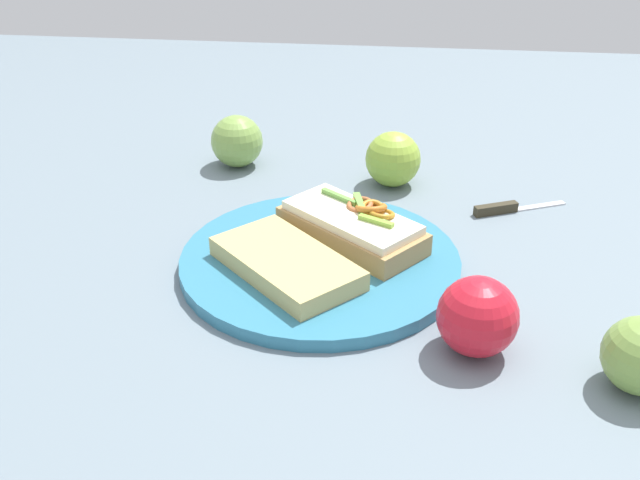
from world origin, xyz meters
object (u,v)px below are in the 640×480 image
Objects in this scene: plate at (320,261)px; bread_slice_side at (286,263)px; apple_2 at (478,316)px; apple_1 at (237,141)px; apple_0 at (393,159)px; knife at (507,208)px; sandwich at (352,226)px.

plate is 0.05m from bread_slice_side.
apple_2 is (-0.13, -0.16, 0.03)m from plate.
apple_1 is (0.28, 0.16, 0.03)m from plate.
bread_slice_side is at bearing -158.48° from apple_1.
apple_0 is 1.01× the size of apple_1.
apple_2 is at bearing 18.84° from bread_slice_side.
apple_0 is 0.38m from apple_2.
apple_1 and apple_2 have the same top height.
bread_slice_side is at bearing -165.35° from knife.
sandwich is at bearing -39.64° from plate.
apple_1 is (0.04, 0.23, -0.00)m from apple_0.
bread_slice_side is 0.33m from knife.
knife is at bearing -53.64° from plate.
apple_2 is at bearing -166.18° from apple_0.
plate is 0.21m from apple_2.
plate is 1.70× the size of sandwich.
apple_1 is 0.61× the size of knife.
apple_1 is at bearing 79.89° from apple_0.
apple_2 is (-0.41, -0.32, 0.00)m from apple_1.
plate is 0.28m from knife.
apple_0 is 0.23m from apple_1.
apple_1 is (0.32, 0.12, 0.01)m from bread_slice_side.
knife is (0.13, -0.19, -0.03)m from sandwich.
plate reaches higher than knife.
knife is (0.17, -0.23, -0.00)m from plate.
knife is at bearing 72.33° from sandwich.
apple_1 is 0.99× the size of apple_2.
knife is (-0.11, -0.38, -0.03)m from apple_1.
apple_0 and apple_2 have the same top height.
apple_1 is at bearing 29.57° from plate.
bread_slice_side is 0.22m from apple_2.
bread_slice_side is (-0.08, 0.07, -0.01)m from sandwich.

